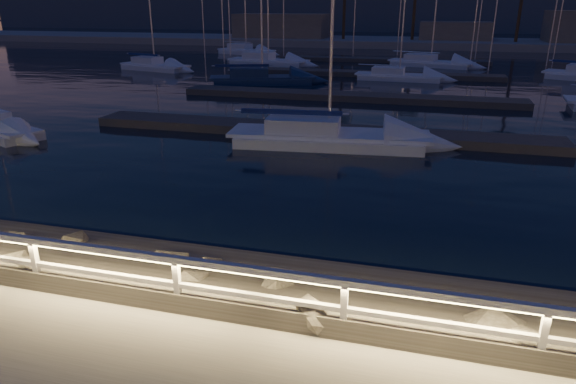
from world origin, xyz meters
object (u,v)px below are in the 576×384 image
Objects in this scene: sailboat_c at (323,135)px; sailboat_j at (260,78)px; sailboat_m at (245,50)px; sailboat_k at (429,62)px; sailboat_g at (397,75)px; sailboat_n at (266,61)px; sailboat_e at (153,65)px; guard_rail at (123,263)px.

sailboat_j is (-8.49, 16.88, 0.00)m from sailboat_c.
sailboat_k is at bearing -3.09° from sailboat_m.
sailboat_c is 1.23× the size of sailboat_g.
sailboat_j reaches higher than sailboat_m.
sailboat_c reaches higher than sailboat_n.
sailboat_e is at bearing -179.52° from sailboat_g.
sailboat_m reaches higher than sailboat_e.
sailboat_e is 22.63m from sailboat_g.
sailboat_j reaches higher than sailboat_g.
sailboat_e is 13.79m from sailboat_j.
sailboat_k is 0.99× the size of sailboat_n.
sailboat_e is at bearing -81.84° from sailboat_m.
sailboat_e reaches higher than guard_rail.
sailboat_c is 1.13× the size of sailboat_m.
sailboat_g is 11.29m from sailboat_j.
sailboat_g is (22.61, -0.96, -0.05)m from sailboat_e.
sailboat_k is (4.83, 47.08, -0.94)m from guard_rail.
sailboat_c is at bearing -32.76° from sailboat_e.
sailboat_n is at bearing -43.72° from sailboat_m.
sailboat_j is at bearing -67.92° from sailboat_n.
sailboat_k is 23.67m from sailboat_m.
sailboat_n reaches higher than sailboat_g.
sailboat_n reaches higher than sailboat_k.
sailboat_n is (8.99, 6.87, 0.01)m from sailboat_e.
sailboat_c is (0.83, 14.30, -0.93)m from guard_rail.
sailboat_e is 0.88× the size of sailboat_k.
sailboat_e is 26.88m from sailboat_k.
sailboat_k is (2.35, 10.94, 0.04)m from sailboat_g.
sailboat_k is (24.96, 9.98, -0.01)m from sailboat_e.
guard_rail is 3.23× the size of sailboat_j.
sailboat_j is (-7.66, 31.19, -0.92)m from guard_rail.
sailboat_m is (-9.79, 23.88, 0.01)m from sailboat_j.
sailboat_g is at bearing -26.88° from sailboat_m.
sailboat_j reaches higher than sailboat_e.
sailboat_n is at bearing 153.03° from sailboat_g.
sailboat_j is 20.22m from sailboat_k.
sailboat_m reaches higher than sailboat_g.
guard_rail is 32.13m from sailboat_j.
sailboat_n is at bearing -153.97° from sailboat_k.
sailboat_e is at bearing -143.20° from sailboat_k.
sailboat_j is 25.80m from sailboat_m.
sailboat_m is at bearing 108.11° from sailboat_c.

